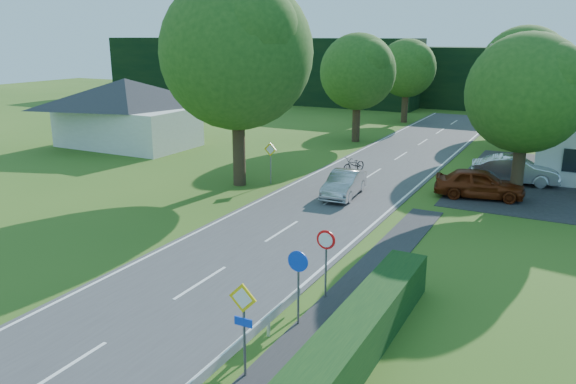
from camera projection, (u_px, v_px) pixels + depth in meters
The scene contains 22 objects.
road at pixel (302, 219), 26.41m from camera, with size 7.00×80.00×0.04m, color #3E3E41.
line_edge_left at pixel (243, 209), 27.86m from camera, with size 0.12×80.00×0.01m, color white.
line_edge_right at pixel (368, 229), 24.96m from camera, with size 0.12×80.00×0.01m, color white.
line_centre at pixel (302, 218), 26.41m from camera, with size 0.12×80.00×0.01m, color white, non-canonical shape.
tree_main at pixel (237, 83), 30.94m from camera, with size 9.40×9.40×11.64m, color #224C16, non-canonical shape.
tree_left_far at pixel (357, 88), 44.55m from camera, with size 7.00×7.00×8.58m, color #224C16, non-canonical shape.
tree_right_far at pixel (522, 89), 40.83m from camera, with size 7.40×7.40×9.09m, color #224C16, non-canonical shape.
tree_left_back at pixel (406, 81), 54.64m from camera, with size 6.60×6.60×8.07m, color #224C16, non-canonical shape.
tree_right_back at pixel (519, 90), 48.31m from camera, with size 6.20×6.20×7.56m, color #224C16, non-canonical shape.
tree_right_mid at pixel (524, 119), 28.29m from camera, with size 7.00×7.00×8.58m, color #224C16, non-canonical shape.
treeline_left at pixel (252, 69), 73.67m from camera, with size 44.00×6.00×8.00m, color black.
treeline_right at pixel (554, 81), 61.14m from camera, with size 30.00×5.00×7.00m, color black.
bungalow_left at pixel (127, 111), 43.14m from camera, with size 11.00×6.50×5.20m.
streetlight at pixel (519, 110), 30.14m from camera, with size 2.03×0.18×8.00m.
sign_priority_right at pixel (243, 313), 13.76m from camera, with size 0.78×0.09×2.59m.
sign_roundabout at pixel (298, 273), 16.35m from camera, with size 0.64×0.08×2.37m.
sign_speed_limit at pixel (326, 248), 18.03m from camera, with size 0.64×0.11×2.37m.
sign_priority_left at pixel (270, 155), 32.21m from camera, with size 0.78×0.09×2.44m.
moving_car at pixel (344, 184), 29.88m from camera, with size 1.44×4.12×1.36m, color #A9A9AD.
motorcycle at pixel (354, 165), 35.15m from camera, with size 0.66×1.89×0.99m, color black.
parked_car_red at pixel (479, 183), 29.59m from camera, with size 1.84×4.58×1.56m, color #67210B.
parked_car_silver_a at pixel (515, 170), 32.48m from camera, with size 1.68×4.81×1.59m, color silver.
Camera 1 is at (11.04, -2.54, 8.37)m, focal length 35.00 mm.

